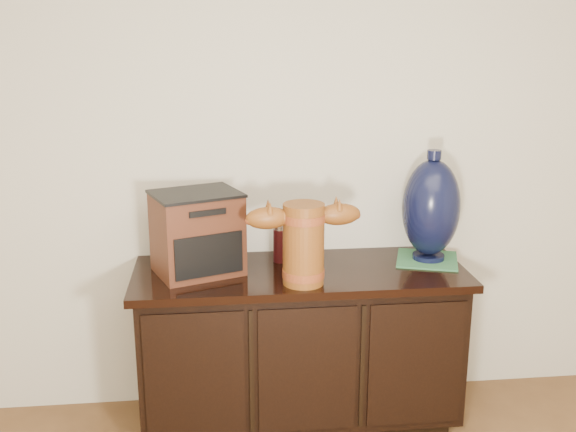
{
  "coord_description": "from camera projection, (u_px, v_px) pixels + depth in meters",
  "views": [
    {
      "loc": [
        -0.36,
        -0.54,
        1.77
      ],
      "look_at": [
        -0.06,
        2.18,
        1.02
      ],
      "focal_mm": 42.0,
      "sensor_mm": 36.0,
      "label": 1
    }
  ],
  "objects": [
    {
      "name": "sideboard",
      "position": [
        300.0,
        346.0,
        3.06
      ],
      "size": [
        1.46,
        0.56,
        0.75
      ],
      "color": "black",
      "rests_on": "ground"
    },
    {
      "name": "terracotta_vessel",
      "position": [
        304.0,
        239.0,
        2.75
      ],
      "size": [
        0.48,
        0.19,
        0.34
      ],
      "rotation": [
        0.0,
        0.0,
        0.09
      ],
      "color": "brown",
      "rests_on": "sideboard"
    },
    {
      "name": "spray_can",
      "position": [
        280.0,
        243.0,
        3.05
      ],
      "size": [
        0.06,
        0.06,
        0.18
      ],
      "color": "#570E11",
      "rests_on": "sideboard"
    },
    {
      "name": "green_mat",
      "position": [
        427.0,
        259.0,
        3.08
      ],
      "size": [
        0.34,
        0.34,
        0.01
      ],
      "primitive_type": "cube",
      "rotation": [
        0.0,
        0.0,
        -0.31
      ],
      "color": "#2F683E",
      "rests_on": "sideboard"
    },
    {
      "name": "lamp_base",
      "position": [
        431.0,
        208.0,
        3.02
      ],
      "size": [
        0.33,
        0.33,
        0.5
      ],
      "rotation": [
        0.0,
        0.0,
        -0.31
      ],
      "color": "black",
      "rests_on": "green_mat"
    },
    {
      "name": "tv_radio",
      "position": [
        197.0,
        233.0,
        2.89
      ],
      "size": [
        0.43,
        0.39,
        0.36
      ],
      "rotation": [
        0.0,
        0.0,
        0.36
      ],
      "color": "#431F10",
      "rests_on": "sideboard"
    }
  ]
}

